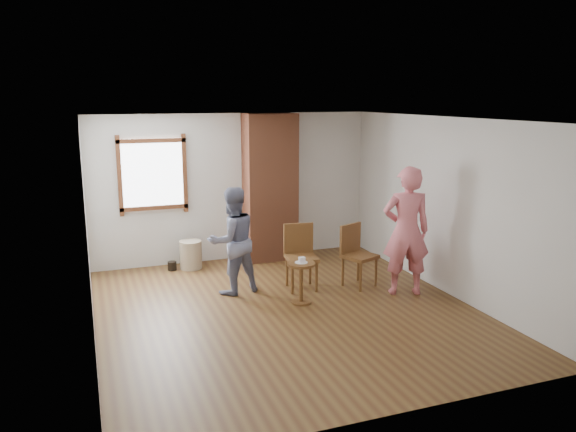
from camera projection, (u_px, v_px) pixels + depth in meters
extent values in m
plane|color=brown|center=(287.00, 311.00, 7.70)|extent=(5.50, 5.50, 0.00)
cube|color=silver|center=(234.00, 187.00, 9.95)|extent=(5.00, 0.04, 2.60)
cube|color=silver|center=(87.00, 234.00, 6.59)|extent=(0.04, 5.50, 2.60)
cube|color=silver|center=(446.00, 206.00, 8.27)|extent=(0.04, 5.50, 2.60)
cube|color=white|center=(287.00, 119.00, 7.16)|extent=(5.00, 5.50, 0.04)
cube|color=brown|center=(153.00, 175.00, 9.38)|extent=(1.14, 0.06, 1.34)
cube|color=white|center=(153.00, 175.00, 9.40)|extent=(1.00, 0.02, 1.20)
cube|color=#A05738|center=(270.00, 188.00, 9.93)|extent=(0.90, 0.50, 2.60)
cylinder|color=tan|center=(191.00, 255.00, 9.56)|extent=(0.49, 0.49, 0.48)
cylinder|color=black|center=(172.00, 266.00, 9.49)|extent=(0.19, 0.19, 0.15)
cube|color=brown|center=(302.00, 258.00, 8.48)|extent=(0.52, 0.52, 0.05)
cylinder|color=brown|center=(292.00, 278.00, 8.32)|extent=(0.04, 0.04, 0.49)
cylinder|color=brown|center=(316.00, 276.00, 8.40)|extent=(0.04, 0.04, 0.49)
cylinder|color=brown|center=(287.00, 271.00, 8.67)|extent=(0.04, 0.04, 0.49)
cylinder|color=brown|center=(310.00, 269.00, 8.75)|extent=(0.04, 0.04, 0.49)
cube|color=brown|center=(298.00, 239.00, 8.63)|extent=(0.46, 0.10, 0.49)
cube|color=brown|center=(360.00, 256.00, 8.62)|extent=(0.58, 0.58, 0.05)
cylinder|color=brown|center=(361.00, 276.00, 8.42)|extent=(0.04, 0.04, 0.48)
cylinder|color=brown|center=(376.00, 271.00, 8.65)|extent=(0.04, 0.04, 0.48)
cylinder|color=brown|center=(343.00, 271.00, 8.68)|extent=(0.04, 0.04, 0.48)
cylinder|color=brown|center=(358.00, 266.00, 8.91)|extent=(0.04, 0.04, 0.48)
cube|color=brown|center=(350.00, 239.00, 8.71)|extent=(0.43, 0.21, 0.48)
cylinder|color=brown|center=(301.00, 264.00, 7.87)|extent=(0.40, 0.40, 0.04)
cylinder|color=brown|center=(301.00, 284.00, 7.94)|extent=(0.06, 0.06, 0.54)
cylinder|color=brown|center=(301.00, 302.00, 7.99)|extent=(0.28, 0.28, 0.03)
cylinder|color=white|center=(301.00, 262.00, 7.87)|extent=(0.18, 0.18, 0.01)
cube|color=white|center=(302.00, 260.00, 7.87)|extent=(0.08, 0.07, 0.06)
imported|color=#15183A|center=(232.00, 241.00, 8.27)|extent=(0.90, 0.78, 1.60)
imported|color=#E97480|center=(406.00, 231.00, 8.20)|extent=(0.80, 0.65, 1.91)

